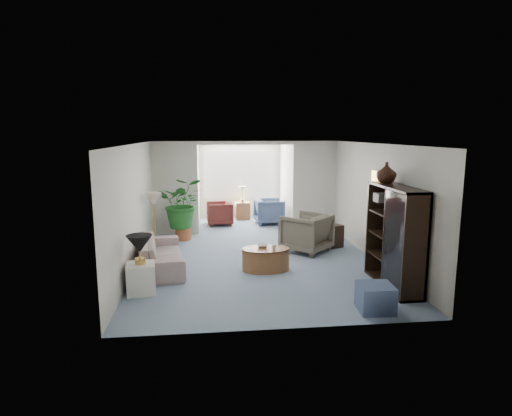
{
  "coord_description": "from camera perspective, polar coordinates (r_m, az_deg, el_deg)",
  "views": [
    {
      "loc": [
        -1.04,
        -8.59,
        2.72
      ],
      "look_at": [
        0.0,
        0.6,
        1.1
      ],
      "focal_mm": 30.24,
      "sensor_mm": 36.0,
      "label": 1
    }
  ],
  "objects": [
    {
      "name": "back_pier_left",
      "position": [
        11.71,
        -10.63,
        2.56
      ],
      "size": [
        1.2,
        0.12,
        2.5
      ],
      "primitive_type": "cube",
      "color": "silver",
      "rests_on": "ground"
    },
    {
      "name": "sunroom_chair_blue",
      "position": [
        13.01,
        1.77,
        -0.43
      ],
      "size": [
        0.88,
        0.86,
        0.76
      ],
      "primitive_type": "imported",
      "rotation": [
        0.0,
        0.0,
        1.63
      ],
      "color": "slate",
      "rests_on": "ground"
    },
    {
      "name": "framed_picture",
      "position": [
        9.24,
        15.87,
        3.22
      ],
      "size": [
        0.04,
        0.5,
        0.4
      ],
      "primitive_type": "cube",
      "color": "#AEA48B"
    },
    {
      "name": "sunroom_chair_maroon",
      "position": [
        12.89,
        -4.85,
        -0.72
      ],
      "size": [
        0.8,
        0.78,
        0.69
      ],
      "primitive_type": "imported",
      "rotation": [
        0.0,
        0.0,
        -1.51
      ],
      "color": "maroon",
      "rests_on": "ground"
    },
    {
      "name": "wingback_chair",
      "position": [
        10.03,
        6.66,
        -3.27
      ],
      "size": [
        1.35,
        1.35,
        0.88
      ],
      "primitive_type": "imported",
      "rotation": [
        0.0,
        0.0,
        3.92
      ],
      "color": "#605B4C",
      "rests_on": "ground"
    },
    {
      "name": "table_lamp",
      "position": [
        7.56,
        -15.17,
        -4.6
      ],
      "size": [
        0.44,
        0.44,
        0.3
      ],
      "primitive_type": "cone",
      "color": "black",
      "rests_on": "end_table"
    },
    {
      "name": "cabinet_urn",
      "position": [
        8.29,
        16.87,
        4.5
      ],
      "size": [
        0.37,
        0.37,
        0.38
      ],
      "primitive_type": "imported",
      "color": "black",
      "rests_on": "entertainment_cabinet"
    },
    {
      "name": "coffee_cup",
      "position": [
        8.53,
        2.39,
        -5.21
      ],
      "size": [
        0.1,
        0.1,
        0.09
      ],
      "primitive_type": "imported",
      "rotation": [
        0.0,
        0.0,
        -0.05
      ],
      "color": "beige",
      "rests_on": "coffee_table"
    },
    {
      "name": "floor",
      "position": [
        9.07,
        0.43,
        -7.52
      ],
      "size": [
        6.0,
        6.0,
        0.0
      ],
      "primitive_type": "plane",
      "color": "gray",
      "rests_on": "ground"
    },
    {
      "name": "back_header",
      "position": [
        11.64,
        -1.35,
        8.6
      ],
      "size": [
        2.6,
        0.12,
        0.1
      ],
      "primitive_type": "cube",
      "color": "silver",
      "rests_on": "back_pier_left"
    },
    {
      "name": "sunroom_table",
      "position": [
        13.68,
        -1.8,
        -0.37
      ],
      "size": [
        0.47,
        0.37,
        0.55
      ],
      "primitive_type": "cube",
      "rotation": [
        0.0,
        0.0,
        0.06
      ],
      "color": "brown",
      "rests_on": "ground"
    },
    {
      "name": "end_table",
      "position": [
        7.73,
        -14.96,
        -8.98
      ],
      "size": [
        0.53,
        0.53,
        0.52
      ],
      "primitive_type": "cube",
      "rotation": [
        0.0,
        0.0,
        0.13
      ],
      "color": "white",
      "rests_on": "ground"
    },
    {
      "name": "entertainment_cabinet",
      "position": [
        8.01,
        17.88,
        -3.67
      ],
      "size": [
        0.43,
        1.62,
        1.8
      ],
      "primitive_type": "cube",
      "color": "black",
      "rests_on": "ground"
    },
    {
      "name": "window_pane",
      "position": [
        13.87,
        -2.14,
        4.47
      ],
      "size": [
        2.2,
        0.02,
        1.5
      ],
      "primitive_type": "cube",
      "color": "white"
    },
    {
      "name": "side_table_dark",
      "position": [
        10.52,
        10.0,
        -3.67
      ],
      "size": [
        0.56,
        0.52,
        0.54
      ],
      "primitive_type": "cube",
      "rotation": [
        0.0,
        0.0,
        0.43
      ],
      "color": "black",
      "rests_on": "ground"
    },
    {
      "name": "coffee_table",
      "position": [
        8.68,
        1.29,
        -6.78
      ],
      "size": [
        0.99,
        0.99,
        0.45
      ],
      "primitive_type": "cylinder",
      "rotation": [
        0.0,
        0.0,
        -0.05
      ],
      "color": "brown",
      "rests_on": "ground"
    },
    {
      "name": "plant_pot",
      "position": [
        11.25,
        -9.6,
        -3.36
      ],
      "size": [
        0.4,
        0.4,
        0.32
      ],
      "primitive_type": "cylinder",
      "color": "#A4582F",
      "rests_on": "ground"
    },
    {
      "name": "shelf_clutter",
      "position": [
        7.86,
        17.92,
        -2.53
      ],
      "size": [
        0.3,
        1.28,
        1.06
      ],
      "color": "#5F5D5A",
      "rests_on": "entertainment_cabinet"
    },
    {
      "name": "window_blinds",
      "position": [
        13.84,
        -2.13,
        4.46
      ],
      "size": [
        2.2,
        0.02,
        1.5
      ],
      "primitive_type": "cube",
      "color": "white"
    },
    {
      "name": "sofa",
      "position": [
        8.97,
        -12.46,
        -5.9
      ],
      "size": [
        1.1,
        2.2,
        0.62
      ],
      "primitive_type": "imported",
      "rotation": [
        0.0,
        0.0,
        1.7
      ],
      "color": "#B5AC99",
      "rests_on": "ground"
    },
    {
      "name": "floor_lamp",
      "position": [
        9.97,
        -13.4,
        1.19
      ],
      "size": [
        0.36,
        0.36,
        0.28
      ],
      "primitive_type": "cone",
      "color": "beige",
      "rests_on": "ground"
    },
    {
      "name": "sunroom_floor",
      "position": [
        13.02,
        -1.74,
        -2.13
      ],
      "size": [
        2.6,
        2.6,
        0.0
      ],
      "primitive_type": "plane",
      "color": "gray",
      "rests_on": "ground"
    },
    {
      "name": "ottoman",
      "position": [
        7.03,
        15.52,
        -11.37
      ],
      "size": [
        0.56,
        0.56,
        0.42
      ],
      "primitive_type": "cube",
      "rotation": [
        0.0,
        0.0,
        -0.08
      ],
      "color": "slate",
      "rests_on": "ground"
    },
    {
      "name": "coffee_bowl",
      "position": [
        8.7,
        0.88,
        -5.0
      ],
      "size": [
        0.24,
        0.24,
        0.06
      ],
      "primitive_type": "imported",
      "rotation": [
        0.0,
        0.0,
        -0.05
      ],
      "color": "silver",
      "rests_on": "coffee_table"
    },
    {
      "name": "back_pier_right",
      "position": [
        12.05,
        7.72,
        2.84
      ],
      "size": [
        1.2,
        0.12,
        2.5
      ],
      "primitive_type": "cube",
      "color": "silver",
      "rests_on": "ground"
    },
    {
      "name": "house_plant",
      "position": [
        11.09,
        -9.72,
        0.68
      ],
      "size": [
        1.16,
        1.0,
        1.29
      ],
      "primitive_type": "imported",
      "color": "#226322",
      "rests_on": "plant_pot"
    }
  ]
}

